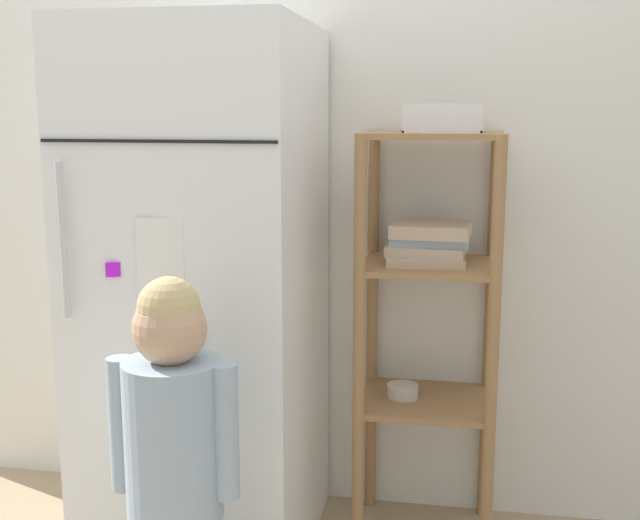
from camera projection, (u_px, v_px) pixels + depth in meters
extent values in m
cube|color=silver|center=(292.00, 200.00, 2.64)|extent=(2.56, 0.03, 2.07)
cube|color=white|center=(205.00, 296.00, 2.37)|extent=(0.62, 0.67, 1.57)
cube|color=black|center=(156.00, 141.00, 1.95)|extent=(0.61, 0.01, 0.01)
cylinder|color=silver|center=(63.00, 240.00, 2.02)|extent=(0.02, 0.02, 0.40)
cube|color=white|center=(160.00, 261.00, 2.01)|extent=(0.12, 0.01, 0.22)
cube|color=#C319EE|center=(113.00, 270.00, 2.03)|extent=(0.04, 0.02, 0.04)
cube|color=#C87C0B|center=(195.00, 341.00, 2.03)|extent=(0.03, 0.01, 0.03)
cube|color=orange|center=(172.00, 426.00, 2.08)|extent=(0.03, 0.01, 0.03)
cylinder|color=#9EB2C6|center=(174.00, 439.00, 1.84)|extent=(0.23, 0.23, 0.38)
sphere|color=#9EB2C6|center=(181.00, 356.00, 1.87)|extent=(0.10, 0.10, 0.10)
sphere|color=tan|center=(170.00, 328.00, 1.79)|extent=(0.17, 0.17, 0.17)
sphere|color=tan|center=(169.00, 308.00, 1.78)|extent=(0.14, 0.14, 0.14)
cylinder|color=#9EB2C6|center=(123.00, 424.00, 1.86)|extent=(0.06, 0.06, 0.32)
cylinder|color=#9EB2C6|center=(225.00, 431.00, 1.81)|extent=(0.06, 0.06, 0.32)
cylinder|color=#9E7247|center=(359.00, 355.00, 2.30)|extent=(0.04, 0.04, 1.27)
cylinder|color=#9E7247|center=(492.00, 362.00, 2.24)|extent=(0.04, 0.04, 1.27)
cylinder|color=#9E7247|center=(372.00, 326.00, 2.62)|extent=(0.04, 0.04, 1.27)
cylinder|color=#9E7247|center=(489.00, 331.00, 2.55)|extent=(0.04, 0.04, 1.27)
cube|color=#9E7247|center=(433.00, 135.00, 2.31)|extent=(0.39, 0.34, 0.02)
cube|color=#9E7247|center=(429.00, 266.00, 2.38)|extent=(0.39, 0.34, 0.02)
cube|color=#9E7247|center=(426.00, 401.00, 2.46)|extent=(0.39, 0.34, 0.02)
cube|color=#C6AD8E|center=(425.00, 259.00, 2.37)|extent=(0.24, 0.21, 0.03)
cube|color=#C6AD8E|center=(427.00, 249.00, 2.38)|extent=(0.24, 0.21, 0.03)
cube|color=#99B2C6|center=(431.00, 239.00, 2.39)|extent=(0.23, 0.20, 0.03)
cube|color=#C6AD8E|center=(431.00, 229.00, 2.36)|extent=(0.24, 0.21, 0.04)
cylinder|color=beige|center=(403.00, 391.00, 2.47)|extent=(0.10, 0.10, 0.04)
cube|color=white|center=(443.00, 131.00, 2.29)|extent=(0.22, 0.15, 0.01)
cube|color=white|center=(442.00, 118.00, 2.21)|extent=(0.22, 0.01, 0.08)
cube|color=white|center=(444.00, 118.00, 2.35)|extent=(0.22, 0.01, 0.08)
cube|color=white|center=(405.00, 118.00, 2.30)|extent=(0.01, 0.15, 0.08)
cube|color=white|center=(481.00, 118.00, 2.26)|extent=(0.01, 0.15, 0.08)
sphere|color=#B54118|center=(441.00, 118.00, 2.30)|extent=(0.07, 0.07, 0.07)
sphere|color=orange|center=(431.00, 117.00, 2.27)|extent=(0.08, 0.08, 0.08)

